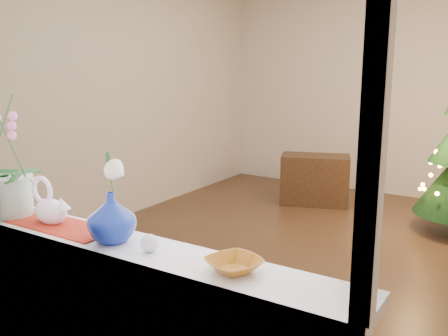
# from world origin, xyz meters

# --- Properties ---
(ground) EXTENTS (5.00, 5.00, 0.00)m
(ground) POSITION_xyz_m (0.00, 0.00, 0.00)
(ground) COLOR #3E2619
(ground) RESTS_ON ground
(wall_back) EXTENTS (4.50, 0.10, 2.70)m
(wall_back) POSITION_xyz_m (0.00, 2.50, 1.35)
(wall_back) COLOR beige
(wall_back) RESTS_ON ground
(wall_front) EXTENTS (4.50, 0.10, 2.70)m
(wall_front) POSITION_xyz_m (0.00, -2.50, 1.35)
(wall_front) COLOR beige
(wall_front) RESTS_ON ground
(wall_left) EXTENTS (0.10, 5.00, 2.70)m
(wall_left) POSITION_xyz_m (-2.25, 0.00, 1.35)
(wall_left) COLOR beige
(wall_left) RESTS_ON ground
(windowsill) EXTENTS (2.20, 0.26, 0.04)m
(windowsill) POSITION_xyz_m (0.00, -2.37, 0.90)
(windowsill) COLOR white
(windowsill) RESTS_ON window_apron
(window_frame) EXTENTS (2.22, 0.06, 1.60)m
(window_frame) POSITION_xyz_m (0.00, -2.47, 1.70)
(window_frame) COLOR white
(window_frame) RESTS_ON windowsill
(runner) EXTENTS (0.70, 0.20, 0.01)m
(runner) POSITION_xyz_m (-0.38, -2.37, 0.92)
(runner) COLOR maroon
(runner) RESTS_ON windowsill
(orchid_pot) EXTENTS (0.23, 0.23, 0.63)m
(orchid_pot) POSITION_xyz_m (-0.62, -2.39, 1.24)
(orchid_pot) COLOR silver
(orchid_pot) RESTS_ON windowsill
(swan) EXTENTS (0.25, 0.16, 0.20)m
(swan) POSITION_xyz_m (-0.36, -2.37, 1.02)
(swan) COLOR white
(swan) RESTS_ON windowsill
(blue_vase) EXTENTS (0.29, 0.29, 0.23)m
(blue_vase) POSITION_xyz_m (0.04, -2.38, 1.04)
(blue_vase) COLOR navy
(blue_vase) RESTS_ON windowsill
(lily) EXTENTS (0.13, 0.07, 0.18)m
(lily) POSITION_xyz_m (0.04, -2.38, 1.24)
(lily) COLOR silver
(lily) RESTS_ON blue_vase
(paperweight) EXTENTS (0.08, 0.08, 0.07)m
(paperweight) POSITION_xyz_m (0.24, -2.39, 0.95)
(paperweight) COLOR silver
(paperweight) RESTS_ON windowsill
(amber_dish) EXTENTS (0.20, 0.20, 0.04)m
(amber_dish) POSITION_xyz_m (0.60, -2.37, 0.94)
(amber_dish) COLOR #9A5A12
(amber_dish) RESTS_ON windowsill
(side_table) EXTENTS (0.86, 0.63, 0.58)m
(side_table) POSITION_xyz_m (-0.70, 1.57, 0.29)
(side_table) COLOR black
(side_table) RESTS_ON ground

